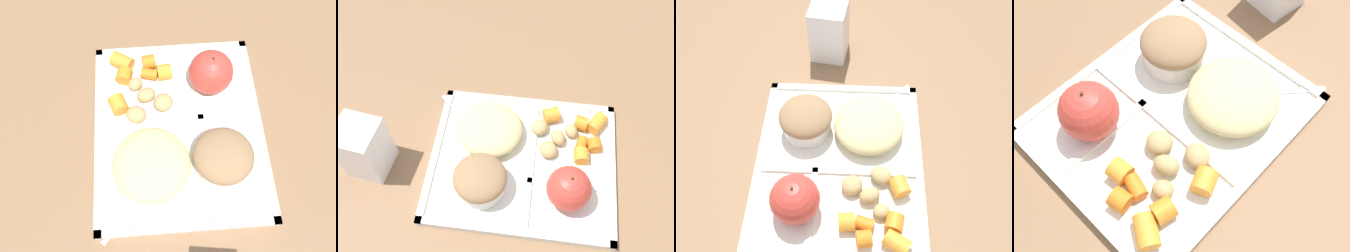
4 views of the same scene
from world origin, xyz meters
The scene contains 19 objects.
ground centered at (0.00, 0.00, 0.00)m, with size 6.00×6.00×0.00m, color #846042.
lunch_tray centered at (0.00, 0.00, 0.01)m, with size 0.33×0.27×0.02m.
green_apple centered at (-0.08, 0.06, 0.05)m, with size 0.07×0.07×0.08m.
bran_muffin centered at (0.07, 0.06, 0.04)m, with size 0.09×0.09×0.06m.
carrot_slice_small centered at (-0.10, -0.02, 0.02)m, with size 0.03×0.03×0.02m, color orange.
carrot_slice_center centered at (-0.10, -0.04, 0.02)m, with size 0.02×0.02×0.03m, color orange.
carrot_slice_near_corner centered at (-0.10, -0.09, 0.02)m, with size 0.03×0.03×0.02m, color orange.
carrot_slice_large centered at (-0.13, -0.09, 0.02)m, with size 0.03×0.03×0.04m, color orange.
carrot_slice_diagonal centered at (-0.04, -0.10, 0.03)m, with size 0.03×0.03×0.03m, color orange.
carrot_slice_back centered at (-0.13, -0.04, 0.02)m, with size 0.03×0.03×0.02m, color orange.
potato_chunk_browned centered at (-0.02, -0.07, 0.02)m, with size 0.03×0.03×0.02m, color tan.
potato_chunk_wedge centered at (-0.06, -0.05, 0.02)m, with size 0.03×0.03×0.02m, color tan.
potato_chunk_small centered at (-0.04, -0.02, 0.02)m, with size 0.03×0.03×0.02m, color tan.
potato_chunk_corner centered at (-0.08, -0.07, 0.02)m, with size 0.03×0.02×0.02m, color tan.
egg_noodle_pile centered at (0.07, -0.05, 0.03)m, with size 0.12×0.12×0.04m, color #D6C684.
meatball_center centered at (0.08, -0.06, 0.03)m, with size 0.03×0.03×0.03m, color brown.
meatball_back centered at (0.06, -0.06, 0.03)m, with size 0.04×0.04×0.04m, color #755B4C.
plastic_fork centered at (0.11, -0.07, 0.01)m, with size 0.12×0.11×0.00m.
milk_carton centered at (0.27, 0.03, 0.06)m, with size 0.07×0.07×0.11m, color white.
Camera 3 is at (-0.28, -0.02, 0.53)m, focal length 37.85 mm.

